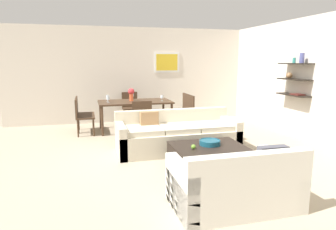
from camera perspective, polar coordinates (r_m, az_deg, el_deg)
The scene contains 20 objects.
ground_plane at distance 5.76m, azimuth 2.32°, elevation -7.63°, with size 18.00×18.00×0.00m, color tan.
back_wall_unit at distance 8.98m, azimuth -2.53°, elevation 7.64°, with size 8.40×0.09×2.70m.
right_wall_shelf_unit at distance 7.48m, azimuth 23.79°, elevation 6.22°, with size 0.34×8.20×2.70m.
sofa_beige at distance 5.99m, azimuth 1.68°, elevation -3.99°, with size 2.37×0.90×0.78m.
loveseat_white at distance 3.85m, azimuth 12.60°, elevation -12.58°, with size 1.49×0.90×0.78m.
coffee_table at distance 5.08m, azimuth 7.76°, elevation -7.95°, with size 1.18×0.98×0.38m.
decorative_bowl at distance 5.09m, azimuth 7.93°, elevation -5.13°, with size 0.35×0.35×0.09m.
apple_on_coffee_table at distance 4.83m, azimuth 4.85°, elevation -6.02°, with size 0.08×0.08×0.08m, color #669E2D.
dining_table at distance 7.72m, azimuth -6.27°, elevation 2.15°, with size 1.83×0.98×0.75m.
dining_chair_right_far at distance 8.25m, azimuth 2.61°, elevation 1.48°, with size 0.44×0.44×0.88m.
dining_chair_head at distance 8.62m, azimuth -7.16°, elevation 1.79°, with size 0.44×0.44×0.88m.
dining_chair_left_far at distance 7.88m, azimuth -16.02°, elevation 0.66°, with size 0.44×0.44×0.88m.
dining_chair_foot at distance 6.87m, azimuth -5.08°, elevation -0.35°, with size 0.44×0.44×0.88m.
dining_chair_right_near at distance 7.84m, azimuth 3.59°, elevation 1.00°, with size 0.44×0.44×0.88m.
dining_chair_left_near at distance 7.44m, azimuth -16.07°, elevation 0.11°, with size 0.44×0.44×0.88m.
wine_glass_right_near at distance 7.71m, azimuth -1.15°, elevation 3.44°, with size 0.08×0.08×0.14m.
wine_glass_left_near at distance 7.50m, azimuth -11.28°, elevation 3.19°, with size 0.08×0.08×0.17m.
wine_glass_head at distance 8.12m, azimuth -6.76°, elevation 3.73°, with size 0.08×0.08×0.14m.
wine_glass_left_far at distance 7.74m, azimuth -11.41°, elevation 3.40°, with size 0.07×0.07×0.17m.
centerpiece_vase at distance 7.72m, azimuth -6.97°, elevation 4.10°, with size 0.16×0.16×0.32m.
Camera 1 is at (-1.64, -5.22, 1.77)m, focal length 32.18 mm.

